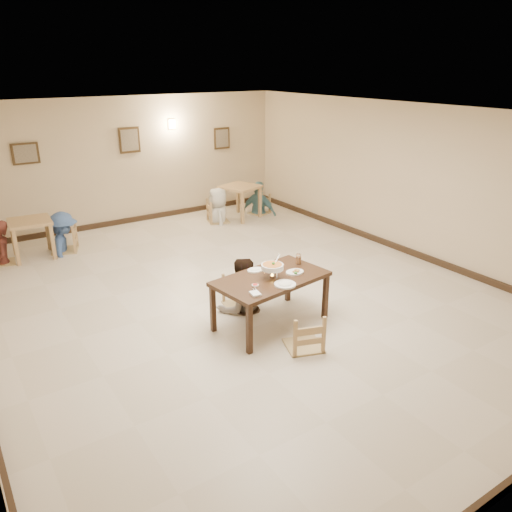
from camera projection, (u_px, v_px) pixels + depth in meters
floor at (237, 294)px, 8.54m from camera, size 10.00×10.00×0.00m
ceiling at (234, 113)px, 7.45m from camera, size 10.00×10.00×0.00m
wall_back at (127, 162)px, 11.88m from camera, size 10.00×0.00×10.00m
wall_right at (405, 180)px, 10.05m from camera, size 0.00×10.00×10.00m
baseboard_back at (133, 220)px, 12.38m from camera, size 8.00×0.06×0.12m
baseboard_right at (397, 247)px, 10.56m from camera, size 0.06×10.00×0.12m
picture_a at (25, 154)px, 10.57m from camera, size 0.55×0.04×0.45m
picture_b at (130, 140)px, 11.72m from camera, size 0.50×0.04×0.60m
picture_c at (222, 138)px, 13.06m from camera, size 0.45×0.04×0.55m
wall_sconce at (172, 124)px, 12.18m from camera, size 0.16×0.05×0.22m
main_table at (271, 282)px, 7.31m from camera, size 1.77×1.15×0.78m
chair_far at (238, 279)px, 7.95m from camera, size 0.45×0.45×0.95m
chair_near at (305, 314)px, 6.77m from camera, size 0.49×0.49×1.04m
main_diner at (241, 259)px, 7.74m from camera, size 0.92×0.76×1.72m
curry_warmer at (272, 267)px, 7.19m from camera, size 0.37×0.33×0.29m
rice_plate_far at (255, 270)px, 7.50m from camera, size 0.26×0.26×0.06m
rice_plate_near at (285, 284)px, 7.01m from camera, size 0.31×0.31×0.07m
fried_plate at (295, 272)px, 7.41m from camera, size 0.28×0.28×0.06m
chili_dish at (255, 285)px, 6.99m from camera, size 0.10×0.10×0.02m
napkin_cutlery at (255, 294)px, 6.73m from camera, size 0.17×0.25×0.03m
drink_glass at (298, 259)px, 7.73m from camera, size 0.08×0.08×0.16m
bg_table_left at (30, 227)px, 9.94m from camera, size 0.84×0.84×0.79m
bg_table_right at (240, 191)px, 12.49m from camera, size 1.06×1.06×0.83m
bg_chair_lr at (62, 227)px, 10.31m from camera, size 0.50×0.50×1.07m
bg_chair_rl at (218, 201)px, 12.24m from camera, size 0.49×0.49×1.05m
bg_chair_rr at (259, 196)px, 12.94m from camera, size 0.45×0.45×0.97m
bg_diner_b at (60, 213)px, 10.20m from camera, size 0.92×1.22×1.67m
bg_diner_c at (217, 188)px, 12.12m from camera, size 0.77×0.96×1.71m
bg_diner_d at (259, 182)px, 12.81m from camera, size 0.82×1.07×1.69m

